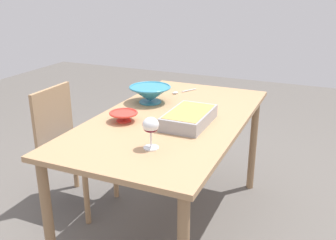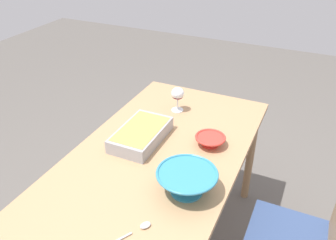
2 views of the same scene
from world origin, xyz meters
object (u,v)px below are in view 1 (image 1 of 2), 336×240
Objects in this scene: chair at (69,142)px; small_bowl at (150,94)px; dining_table at (172,130)px; serving_spoon at (179,92)px; mixing_bowl at (124,116)px; wine_glass at (151,127)px; casserole_dish at (189,117)px.

small_bowl is at bearing 110.78° from chair.
serving_spoon is (-0.47, -0.15, 0.09)m from dining_table.
small_bowl is at bearing -17.50° from serving_spoon.
wine_glass is at bearing 48.45° from mixing_bowl.
chair is 3.10× the size of small_bowl.
small_bowl reaches higher than dining_table.
serving_spoon is at bearing 174.04° from mixing_bowl.
small_bowl is at bearing -176.91° from mixing_bowl.
serving_spoon is (-0.47, 0.60, 0.29)m from chair.
casserole_dish is at bearing 62.87° from dining_table.
small_bowl is (-0.26, -0.36, 0.02)m from casserole_dish.
wine_glass reaches higher than mixing_bowl.
wine_glass is (0.44, 0.83, 0.39)m from chair.
casserole_dish is at bearing 107.28° from mixing_bowl.
chair is at bearing -51.91° from serving_spoon.
dining_table is at bearing 17.16° from serving_spoon.
casserole_dish reaches higher than mixing_bowl.
small_bowl reaches higher than serving_spoon.
wine_glass reaches higher than small_bowl.
mixing_bowl is at bearing -51.00° from dining_table.
chair reaches higher than dining_table.
dining_table is 0.34m from small_bowl.
small_bowl is 0.29m from serving_spoon.
casserole_dish reaches higher than serving_spoon.
small_bowl reaches higher than chair.
small_bowl reaches higher than casserole_dish.
dining_table is 9.85× the size of wine_glass.
wine_glass is at bearing 14.12° from serving_spoon.
chair is at bearing -94.33° from casserole_dish.
mixing_bowl reaches higher than serving_spoon.
dining_table is at bearing 129.00° from mixing_bowl.
dining_table is 9.49× the size of mixing_bowl.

